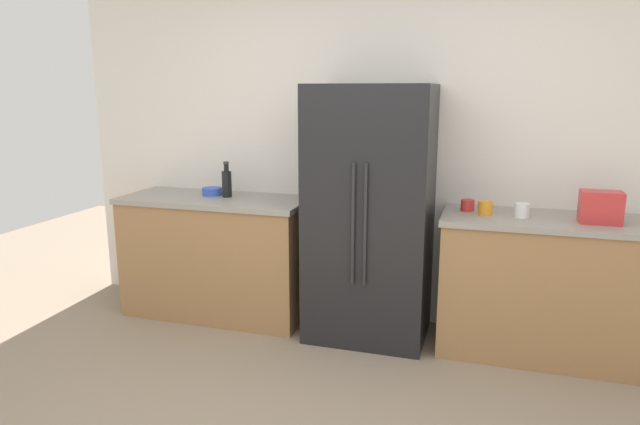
{
  "coord_description": "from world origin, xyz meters",
  "views": [
    {
      "loc": [
        0.82,
        -2.13,
        1.74
      ],
      "look_at": [
        0.01,
        0.5,
        1.14
      ],
      "focal_mm": 31.45,
      "sensor_mm": 36.0,
      "label": 1
    }
  ],
  "objects_px": {
    "bowl_a": "(212,192)",
    "toaster": "(601,207)",
    "cup_c": "(522,210)",
    "refrigerator": "(370,214)",
    "cup_b": "(468,205)",
    "bottle_a": "(227,183)",
    "cup_a": "(485,208)"
  },
  "relations": [
    {
      "from": "bottle_a",
      "to": "cup_c",
      "type": "xyz_separation_m",
      "value": [
        2.13,
        -0.08,
        -0.07
      ]
    },
    {
      "from": "bottle_a",
      "to": "bowl_a",
      "type": "bearing_deg",
      "value": 168.69
    },
    {
      "from": "cup_b",
      "to": "cup_c",
      "type": "height_order",
      "value": "cup_c"
    },
    {
      "from": "refrigerator",
      "to": "bowl_a",
      "type": "relative_size",
      "value": 11.56
    },
    {
      "from": "refrigerator",
      "to": "bottle_a",
      "type": "height_order",
      "value": "refrigerator"
    },
    {
      "from": "refrigerator",
      "to": "toaster",
      "type": "distance_m",
      "value": 1.46
    },
    {
      "from": "refrigerator",
      "to": "bowl_a",
      "type": "distance_m",
      "value": 1.28
    },
    {
      "from": "bowl_a",
      "to": "toaster",
      "type": "bearing_deg",
      "value": -2.82
    },
    {
      "from": "toaster",
      "to": "cup_c",
      "type": "height_order",
      "value": "toaster"
    },
    {
      "from": "toaster",
      "to": "cup_c",
      "type": "bearing_deg",
      "value": 176.7
    },
    {
      "from": "refrigerator",
      "to": "cup_b",
      "type": "bearing_deg",
      "value": 9.17
    },
    {
      "from": "cup_b",
      "to": "cup_a",
      "type": "bearing_deg",
      "value": -37.15
    },
    {
      "from": "refrigerator",
      "to": "bottle_a",
      "type": "xyz_separation_m",
      "value": [
        -1.13,
        0.08,
        0.16
      ]
    },
    {
      "from": "bowl_a",
      "to": "cup_a",
      "type": "bearing_deg",
      "value": -2.56
    },
    {
      "from": "cup_c",
      "to": "refrigerator",
      "type": "bearing_deg",
      "value": 179.95
    },
    {
      "from": "cup_a",
      "to": "cup_b",
      "type": "xyz_separation_m",
      "value": [
        -0.12,
        0.09,
        -0.01
      ]
    },
    {
      "from": "toaster",
      "to": "cup_b",
      "type": "distance_m",
      "value": 0.81
    },
    {
      "from": "bottle_a",
      "to": "cup_b",
      "type": "distance_m",
      "value": 1.79
    },
    {
      "from": "toaster",
      "to": "bottle_a",
      "type": "distance_m",
      "value": 2.58
    },
    {
      "from": "cup_a",
      "to": "cup_c",
      "type": "relative_size",
      "value": 1.03
    },
    {
      "from": "bottle_a",
      "to": "cup_a",
      "type": "bearing_deg",
      "value": -1.89
    },
    {
      "from": "toaster",
      "to": "bowl_a",
      "type": "height_order",
      "value": "toaster"
    },
    {
      "from": "bowl_a",
      "to": "refrigerator",
      "type": "bearing_deg",
      "value": -4.81
    },
    {
      "from": "refrigerator",
      "to": "cup_a",
      "type": "height_order",
      "value": "refrigerator"
    },
    {
      "from": "refrigerator",
      "to": "bowl_a",
      "type": "height_order",
      "value": "refrigerator"
    },
    {
      "from": "cup_a",
      "to": "bottle_a",
      "type": "bearing_deg",
      "value": 178.11
    },
    {
      "from": "cup_a",
      "to": "cup_c",
      "type": "distance_m",
      "value": 0.23
    },
    {
      "from": "refrigerator",
      "to": "cup_c",
      "type": "relative_size",
      "value": 19.22
    },
    {
      "from": "toaster",
      "to": "cup_a",
      "type": "xyz_separation_m",
      "value": [
        -0.68,
        0.04,
        -0.05
      ]
    },
    {
      "from": "bottle_a",
      "to": "refrigerator",
      "type": "bearing_deg",
      "value": -3.97
    },
    {
      "from": "bottle_a",
      "to": "cup_b",
      "type": "bearing_deg",
      "value": 0.85
    },
    {
      "from": "cup_a",
      "to": "cup_b",
      "type": "height_order",
      "value": "cup_a"
    }
  ]
}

